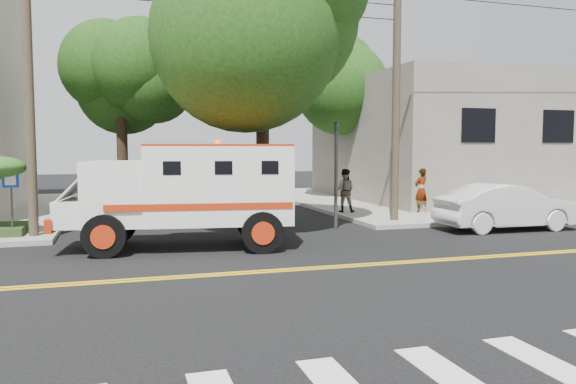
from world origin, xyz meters
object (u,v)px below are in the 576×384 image
object	(u,v)px
parked_sedan	(506,207)
pedestrian_a	(421,190)
pedestrian_b	(345,191)
armored_truck	(189,189)

from	to	relation	value
parked_sedan	pedestrian_a	world-z (taller)	pedestrian_a
parked_sedan	pedestrian_b	world-z (taller)	pedestrian_b
armored_truck	pedestrian_a	world-z (taller)	armored_truck
armored_truck	pedestrian_a	size ratio (longest dim) A/B	3.67
parked_sedan	pedestrian_b	xyz separation A→B (m)	(-3.68, 5.14, 0.25)
pedestrian_a	parked_sedan	bearing A→B (deg)	85.75
pedestrian_a	pedestrian_b	xyz separation A→B (m)	(-2.93, 0.90, -0.01)
parked_sedan	armored_truck	bearing A→B (deg)	93.36
armored_truck	pedestrian_b	bearing A→B (deg)	46.29
parked_sedan	pedestrian_b	distance (m)	6.32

